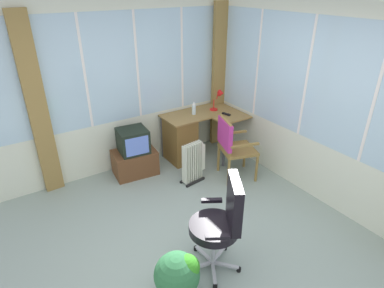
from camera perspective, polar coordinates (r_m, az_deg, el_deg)
The scene contains 14 objects.
ground at distance 3.81m, azimuth 1.62°, elevation -19.08°, with size 4.85×5.51×0.06m, color gray.
north_window_panel at distance 4.92m, azimuth -13.62°, elevation 9.11°, with size 3.85×0.07×2.53m.
east_window_panel at distance 4.35m, azimuth 23.75°, elevation 5.19°, with size 0.07×4.51×2.53m.
curtain_north_left at distance 4.64m, azimuth -25.51°, elevation 5.47°, with size 0.24×0.07×2.43m, color olive.
curtain_corner at distance 5.67m, azimuth 4.74°, elevation 11.55°, with size 0.24×0.07×2.43m, color olive.
desk at distance 5.32m, azimuth -1.59°, elevation 1.30°, with size 1.23×0.89×0.76m.
desk_lamp at distance 5.41m, azimuth 4.88°, elevation 8.25°, with size 0.23×0.19×0.35m.
tv_remote at distance 5.29m, azimuth 6.03°, elevation 5.26°, with size 0.04×0.15×0.02m, color black.
spray_bottle at distance 5.25m, azimuth 0.33°, elevation 6.33°, with size 0.06×0.06×0.22m.
wooden_armchair at distance 4.75m, azimuth 6.76°, elevation 0.42°, with size 0.61×0.60×0.96m.
office_chair at distance 3.26m, azimuth 5.34°, elevation -13.03°, with size 0.60×0.62×1.06m.
tv_on_stand at distance 5.02m, azimuth -10.13°, elevation -1.85°, with size 0.68×0.50×0.74m.
space_heater at distance 4.76m, azimuth 0.33°, elevation -3.22°, with size 0.40×0.22×0.63m.
potted_plant at distance 3.21m, azimuth -2.44°, elevation -22.08°, with size 0.43×0.43×0.51m.
Camera 1 is at (-1.53, -2.16, 2.71)m, focal length 30.32 mm.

